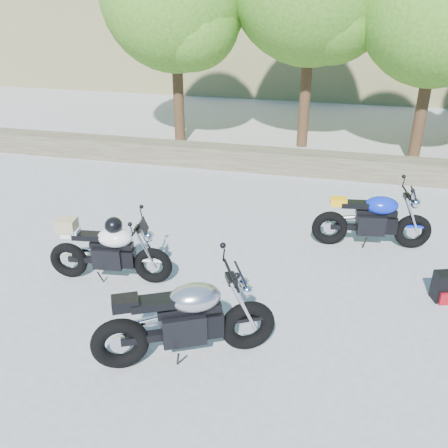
{
  "coord_description": "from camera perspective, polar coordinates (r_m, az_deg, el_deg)",
  "views": [
    {
      "loc": [
        1.73,
        -5.53,
        4.07
      ],
      "look_at": [
        0.2,
        1.0,
        0.75
      ],
      "focal_mm": 40.0,
      "sensor_mm": 36.0,
      "label": 1
    }
  ],
  "objects": [
    {
      "name": "stone_wall",
      "position": [
        11.8,
        4.09,
        7.37
      ],
      "size": [
        22.0,
        0.55,
        0.5
      ],
      "primitive_type": "cube",
      "color": "#483F30",
      "rests_on": "ground"
    },
    {
      "name": "backpack",
      "position": [
        7.64,
        23.99,
        -6.6
      ],
      "size": [
        0.37,
        0.34,
        0.43
      ],
      "rotation": [
        0.0,
        0.0,
        0.32
      ],
      "color": "black",
      "rests_on": "ground"
    },
    {
      "name": "tree_decid_right",
      "position": [
        12.64,
        23.97,
        21.69
      ],
      "size": [
        3.54,
        3.54,
        5.41
      ],
      "color": "#382314",
      "rests_on": "ground"
    },
    {
      "name": "white_bike",
      "position": [
        7.48,
        -13.06,
        -2.88
      ],
      "size": [
        1.87,
        0.59,
        1.03
      ],
      "rotation": [
        0.0,
        0.0,
        0.11
      ],
      "color": "black",
      "rests_on": "ground"
    },
    {
      "name": "silver_bike",
      "position": [
        5.85,
        -4.33,
        -10.94
      ],
      "size": [
        2.03,
        1.1,
        1.09
      ],
      "rotation": [
        0.0,
        0.0,
        0.45
      ],
      "color": "black",
      "rests_on": "ground"
    },
    {
      "name": "ground",
      "position": [
        7.08,
        -3.47,
        -8.8
      ],
      "size": [
        90.0,
        90.0,
        0.0
      ],
      "primitive_type": "plane",
      "color": "gray",
      "rests_on": "ground"
    },
    {
      "name": "blue_bike",
      "position": [
        8.59,
        16.68,
        0.43
      ],
      "size": [
        1.96,
        0.62,
        0.98
      ],
      "rotation": [
        0.0,
        0.0,
        0.14
      ],
      "color": "black",
      "rests_on": "ground"
    }
  ]
}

